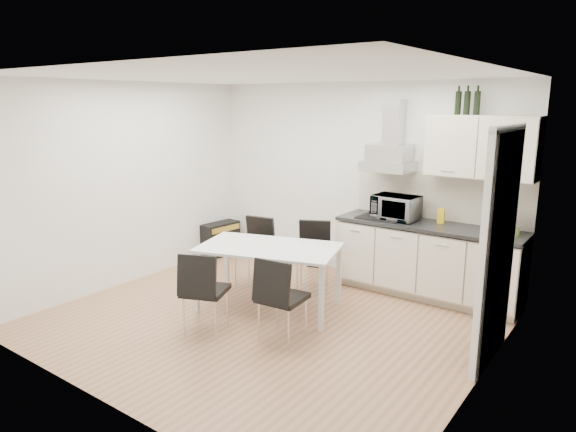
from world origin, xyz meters
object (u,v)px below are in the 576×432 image
object	(u,v)px
kitchenette	(433,231)
floor_speaker	(314,257)
dining_table	(269,252)
chair_near_right	(283,299)
chair_far_left	(253,253)
guitar_amp	(220,239)
chair_far_right	(313,258)
chair_near_left	(205,291)

from	to	relation	value
kitchenette	floor_speaker	bearing A→B (deg)	174.76
dining_table	chair_near_right	distance (m)	0.85
chair_far_left	floor_speaker	xyz separation A→B (m)	(0.21, 1.13, -0.30)
guitar_amp	floor_speaker	world-z (taller)	guitar_amp
chair_far_right	chair_near_left	bearing A→B (deg)	55.14
chair_near_left	guitar_amp	size ratio (longest dim) A/B	1.38
kitchenette	chair_far_left	world-z (taller)	kitchenette
chair_near_left	floor_speaker	xyz separation A→B (m)	(-0.28, 2.49, -0.30)
chair_far_left	guitar_amp	world-z (taller)	chair_far_left
chair_far_right	guitar_amp	size ratio (longest dim) A/B	1.38
floor_speaker	chair_near_left	bearing A→B (deg)	-96.08
chair_near_left	guitar_amp	xyz separation A→B (m)	(-1.77, 2.10, -0.18)
dining_table	guitar_amp	size ratio (longest dim) A/B	2.73
dining_table	chair_far_left	size ratio (longest dim) A/B	1.98
kitchenette	chair_far_left	size ratio (longest dim) A/B	2.86
guitar_amp	floor_speaker	distance (m)	1.54
kitchenette	dining_table	world-z (taller)	kitchenette
chair_far_right	chair_near_right	distance (m)	1.41
dining_table	floor_speaker	xyz separation A→B (m)	(-0.44, 1.63, -0.54)
chair_far_left	guitar_amp	bearing A→B (deg)	-39.32
kitchenette	chair_near_left	distance (m)	2.80
chair_far_right	floor_speaker	world-z (taller)	chair_far_right
guitar_amp	chair_near_right	bearing A→B (deg)	-29.70
chair_near_right	chair_near_left	bearing A→B (deg)	-162.90
dining_table	chair_far_left	distance (m)	0.85
chair_near_left	guitar_amp	bearing A→B (deg)	107.82
kitchenette	chair_near_right	xyz separation A→B (m)	(-0.76, -2.01, -0.39)
dining_table	chair_near_left	bearing A→B (deg)	-117.69
chair_far_right	kitchenette	bearing A→B (deg)	-177.31
chair_near_right	kitchenette	bearing A→B (deg)	64.32
chair_far_right	floor_speaker	bearing A→B (deg)	-84.17
kitchenette	chair_near_left	size ratio (longest dim) A/B	2.86
dining_table	floor_speaker	world-z (taller)	dining_table
kitchenette	chair_near_right	world-z (taller)	kitchenette
chair_near_right	dining_table	bearing A→B (deg)	132.52
chair_near_right	chair_far_left	bearing A→B (deg)	135.03
kitchenette	guitar_amp	xyz separation A→B (m)	(-3.29, -0.22, -0.57)
chair_near_left	floor_speaker	size ratio (longest dim) A/B	3.18
guitar_amp	floor_speaker	size ratio (longest dim) A/B	2.31
chair_far_left	chair_near_right	xyz separation A→B (m)	(1.25, -1.05, 0.00)
chair_far_left	guitar_amp	size ratio (longest dim) A/B	1.38
chair_near_right	guitar_amp	bearing A→B (deg)	139.77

